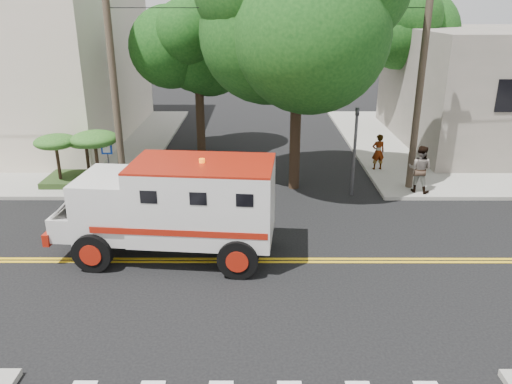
{
  "coord_description": "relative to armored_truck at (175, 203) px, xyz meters",
  "views": [
    {
      "loc": [
        -0.07,
        -13.47,
        7.28
      ],
      "look_at": [
        -0.1,
        1.68,
        1.6
      ],
      "focal_mm": 35.0,
      "sensor_mm": 36.0,
      "label": 1
    }
  ],
  "objects": [
    {
      "name": "tree_left",
      "position": [
        -0.16,
        11.41,
        4.01
      ],
      "size": [
        4.48,
        4.2,
        7.7
      ],
      "color": "black",
      "rests_on": "ground"
    },
    {
      "name": "palm_planter",
      "position": [
        -4.92,
        6.25,
        -0.07
      ],
      "size": [
        3.52,
        2.63,
        2.36
      ],
      "color": "#1E3314",
      "rests_on": "sidewalk_nw"
    },
    {
      "name": "utility_pole_left",
      "position": [
        -3.09,
        5.62,
        2.78
      ],
      "size": [
        0.28,
        0.28,
        9.0
      ],
      "primitive_type": "cylinder",
      "color": "#382D23",
      "rests_on": "ground"
    },
    {
      "name": "sidewalk_ne",
      "position": [
        16.01,
        13.12,
        -1.65
      ],
      "size": [
        17.0,
        17.0,
        0.15
      ],
      "primitive_type": "cube",
      "color": "gray",
      "rests_on": "ground"
    },
    {
      "name": "traffic_signal",
      "position": [
        6.31,
        5.22,
        0.5
      ],
      "size": [
        0.15,
        0.18,
        3.6
      ],
      "color": "#3F3F42",
      "rests_on": "ground"
    },
    {
      "name": "ground",
      "position": [
        2.51,
        -0.38,
        -1.72
      ],
      "size": [
        100.0,
        100.0,
        0.0
      ],
      "primitive_type": "plane",
      "color": "black",
      "rests_on": "ground"
    },
    {
      "name": "tree_main",
      "position": [
        4.45,
        5.83,
        5.48
      ],
      "size": [
        6.08,
        5.7,
        9.85
      ],
      "color": "black",
      "rests_on": "ground"
    },
    {
      "name": "utility_pole_right",
      "position": [
        8.81,
        5.82,
        2.78
      ],
      "size": [
        0.28,
        0.28,
        9.0
      ],
      "primitive_type": "cylinder",
      "color": "#382D23",
      "rests_on": "ground"
    },
    {
      "name": "pedestrian_b",
      "position": [
        9.0,
        5.26,
        -0.61
      ],
      "size": [
        1.17,
        1.1,
        1.93
      ],
      "primitive_type": "imported",
      "rotation": [
        0.0,
        0.0,
        2.62
      ],
      "color": "gray",
      "rests_on": "sidewalk_ne"
    },
    {
      "name": "armored_truck",
      "position": [
        0.0,
        0.0,
        0.0
      ],
      "size": [
        6.84,
        3.18,
        3.02
      ],
      "rotation": [
        0.0,
        0.0,
        -0.09
      ],
      "color": "silver",
      "rests_on": "ground"
    },
    {
      "name": "sidewalk_nw",
      "position": [
        -10.99,
        13.12,
        -1.65
      ],
      "size": [
        17.0,
        17.0,
        0.15
      ],
      "primitive_type": "cube",
      "color": "gray",
      "rests_on": "ground"
    },
    {
      "name": "tree_right",
      "position": [
        11.36,
        15.39,
        4.37
      ],
      "size": [
        4.8,
        4.5,
        8.2
      ],
      "color": "black",
      "rests_on": "ground"
    },
    {
      "name": "pedestrian_a",
      "position": [
        8.01,
        8.22,
        -0.74
      ],
      "size": [
        0.66,
        0.49,
        1.66
      ],
      "primitive_type": "imported",
      "rotation": [
        0.0,
        0.0,
        3.3
      ],
      "color": "gray",
      "rests_on": "sidewalk_ne"
    },
    {
      "name": "accessibility_sign",
      "position": [
        -3.69,
        5.79,
        -0.36
      ],
      "size": [
        0.45,
        0.1,
        2.02
      ],
      "color": "#3F3F42",
      "rests_on": "ground"
    }
  ]
}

